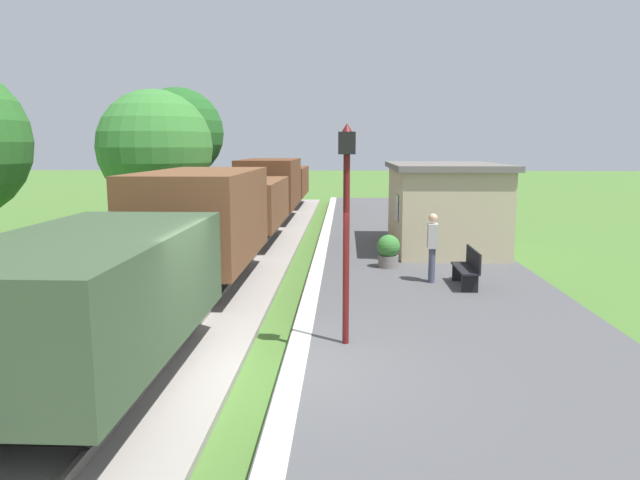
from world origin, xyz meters
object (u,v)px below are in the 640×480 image
(person_waiting, at_px, (432,245))
(tree_field_left, at_px, (155,147))
(potted_planter, at_px, (388,251))
(bench_down_platform, at_px, (418,218))
(freight_train, at_px, (247,204))
(bench_near_hut, at_px, (468,267))
(station_hut, at_px, (443,205))
(lamp_post_near, at_px, (347,194))
(tree_field_distant, at_px, (178,133))

(person_waiting, bearing_deg, tree_field_left, -36.85)
(potted_planter, bearing_deg, bench_down_platform, 77.34)
(tree_field_left, bearing_deg, freight_train, -18.37)
(bench_down_platform, bearing_deg, bench_near_hut, -90.00)
(person_waiting, bearing_deg, freight_train, -46.26)
(freight_train, height_order, tree_field_left, tree_field_left)
(freight_train, distance_m, person_waiting, 8.83)
(person_waiting, bearing_deg, station_hut, -98.55)
(bench_down_platform, xyz_separation_m, potted_planter, (-1.74, -7.76, 0.00))
(person_waiting, xyz_separation_m, tree_field_left, (-9.40, 7.94, 2.35))
(freight_train, distance_m, station_hut, 6.98)
(freight_train, bearing_deg, station_hut, -13.10)
(freight_train, xyz_separation_m, station_hut, (6.80, -1.58, 0.13))
(bench_near_hut, bearing_deg, person_waiting, 150.91)
(freight_train, height_order, potted_planter, freight_train)
(person_waiting, relative_size, tree_field_left, 0.30)
(station_hut, height_order, person_waiting, station_hut)
(station_hut, bearing_deg, bench_near_hut, -92.92)
(potted_planter, relative_size, lamp_post_near, 0.25)
(freight_train, bearing_deg, lamp_post_near, -72.56)
(bench_near_hut, relative_size, bench_down_platform, 1.00)
(station_hut, bearing_deg, lamp_post_near, -108.09)
(person_waiting, bearing_deg, bench_down_platform, -91.45)
(bench_down_platform, height_order, tree_field_left, tree_field_left)
(tree_field_left, bearing_deg, bench_down_platform, 8.70)
(freight_train, height_order, bench_near_hut, freight_train)
(potted_planter, xyz_separation_m, tree_field_left, (-8.45, 6.20, 2.81))
(bench_near_hut, distance_m, lamp_post_near, 5.57)
(station_hut, bearing_deg, potted_planter, -120.87)
(tree_field_left, bearing_deg, tree_field_distant, 97.31)
(station_hut, xyz_separation_m, tree_field_left, (-10.48, 2.80, 1.88))
(bench_down_platform, relative_size, lamp_post_near, 0.41)
(bench_near_hut, bearing_deg, bench_down_platform, 90.00)
(freight_train, bearing_deg, person_waiting, -49.62)
(freight_train, distance_m, bench_down_platform, 7.13)
(station_hut, height_order, bench_down_platform, station_hut)
(potted_planter, distance_m, tree_field_left, 10.85)
(lamp_post_near, height_order, tree_field_distant, tree_field_distant)
(freight_train, xyz_separation_m, tree_field_distant, (-4.44, 7.16, 2.67))
(station_hut, distance_m, potted_planter, 4.06)
(person_waiting, distance_m, potted_planter, 2.04)
(lamp_post_near, bearing_deg, station_hut, 71.91)
(tree_field_left, bearing_deg, person_waiting, -40.21)
(lamp_post_near, distance_m, tree_field_left, 14.60)
(bench_near_hut, distance_m, bench_down_platform, 9.95)
(bench_down_platform, distance_m, lamp_post_near, 14.65)
(person_waiting, distance_m, tree_field_left, 12.53)
(station_hut, xyz_separation_m, tree_field_distant, (-11.24, 8.74, 2.55))
(potted_planter, distance_m, lamp_post_near, 6.87)
(bench_down_platform, distance_m, person_waiting, 9.55)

